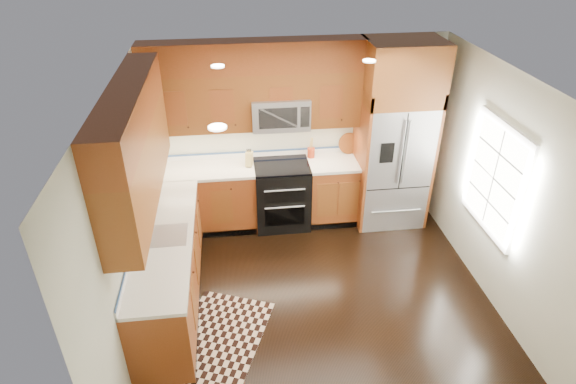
{
  "coord_description": "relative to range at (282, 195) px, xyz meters",
  "views": [
    {
      "loc": [
        -0.89,
        -4.16,
        4.01
      ],
      "look_at": [
        -0.3,
        0.6,
        1.15
      ],
      "focal_mm": 30.0,
      "sensor_mm": 36.0,
      "label": 1
    }
  ],
  "objects": [
    {
      "name": "ground",
      "position": [
        0.25,
        -1.67,
        -0.47
      ],
      "size": [
        4.0,
        4.0,
        0.0
      ],
      "primitive_type": "plane",
      "color": "black",
      "rests_on": "ground"
    },
    {
      "name": "wall_back",
      "position": [
        0.25,
        0.33,
        0.83
      ],
      "size": [
        4.0,
        0.02,
        2.6
      ],
      "primitive_type": "cube",
      "color": "beige",
      "rests_on": "ground"
    },
    {
      "name": "wall_left",
      "position": [
        -1.75,
        -1.67,
        0.83
      ],
      "size": [
        0.02,
        4.0,
        2.6
      ],
      "primitive_type": "cube",
      "color": "beige",
      "rests_on": "ground"
    },
    {
      "name": "wall_right",
      "position": [
        2.25,
        -1.67,
        0.83
      ],
      "size": [
        0.02,
        4.0,
        2.6
      ],
      "primitive_type": "cube",
      "color": "beige",
      "rests_on": "ground"
    },
    {
      "name": "window",
      "position": [
        2.23,
        -1.47,
        0.93
      ],
      "size": [
        0.04,
        1.1,
        1.3
      ],
      "color": "white",
      "rests_on": "ground"
    },
    {
      "name": "base_cabinets",
      "position": [
        -0.98,
        -0.77,
        -0.02
      ],
      "size": [
        2.85,
        3.0,
        0.9
      ],
      "color": "brown",
      "rests_on": "ground"
    },
    {
      "name": "countertop",
      "position": [
        -0.84,
        -0.65,
        0.45
      ],
      "size": [
        2.86,
        3.01,
        0.04
      ],
      "color": "beige",
      "rests_on": "base_cabinets"
    },
    {
      "name": "upper_cabinets",
      "position": [
        -0.9,
        -0.58,
        1.56
      ],
      "size": [
        2.85,
        3.0,
        1.15
      ],
      "color": "brown",
      "rests_on": "ground"
    },
    {
      "name": "range",
      "position": [
        0.0,
        0.0,
        0.0
      ],
      "size": [
        0.76,
        0.67,
        0.95
      ],
      "color": "black",
      "rests_on": "ground"
    },
    {
      "name": "microwave",
      "position": [
        -0.0,
        0.13,
        1.19
      ],
      "size": [
        0.76,
        0.4,
        0.42
      ],
      "color": "#B2B2B7",
      "rests_on": "ground"
    },
    {
      "name": "refrigerator",
      "position": [
        1.55,
        -0.04,
        0.83
      ],
      "size": [
        0.98,
        0.75,
        2.6
      ],
      "color": "#B2B2B7",
      "rests_on": "ground"
    },
    {
      "name": "sink_faucet",
      "position": [
        -1.48,
        -1.44,
        0.52
      ],
      "size": [
        0.54,
        0.44,
        0.37
      ],
      "color": "#B2B2B7",
      "rests_on": "countertop"
    },
    {
      "name": "rug",
      "position": [
        -0.95,
        -2.2,
        -0.46
      ],
      "size": [
        1.34,
        1.66,
        0.01
      ],
      "primitive_type": "cube",
      "rotation": [
        0.0,
        0.0,
        -0.38
      ],
      "color": "black",
      "rests_on": "ground"
    },
    {
      "name": "knife_block",
      "position": [
        -0.44,
        0.06,
        0.57
      ],
      "size": [
        0.11,
        0.14,
        0.25
      ],
      "color": "tan",
      "rests_on": "countertop"
    },
    {
      "name": "utensil_crock",
      "position": [
        0.44,
        0.2,
        0.57
      ],
      "size": [
        0.12,
        0.12,
        0.3
      ],
      "color": "#A02F13",
      "rests_on": "countertop"
    },
    {
      "name": "cutting_board",
      "position": [
        1.0,
        0.27,
        0.48
      ],
      "size": [
        0.32,
        0.32,
        0.02
      ],
      "primitive_type": "cylinder",
      "rotation": [
        0.0,
        0.0,
        0.05
      ],
      "color": "brown",
      "rests_on": "countertop"
    }
  ]
}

